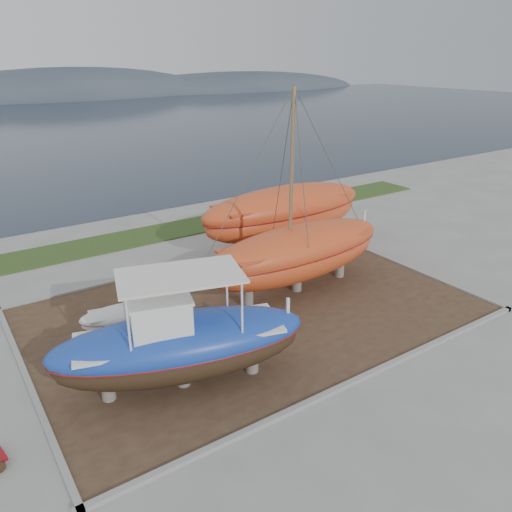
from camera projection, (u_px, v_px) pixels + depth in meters
ground at (314, 354)px, 18.38m from camera, size 140.00×140.00×0.00m
dirt_patch at (253, 310)px, 21.44m from camera, size 18.00×12.00×0.06m
curb_frame at (253, 309)px, 21.42m from camera, size 18.60×12.60×0.15m
grass_strip at (148, 235)px, 30.26m from camera, size 44.00×3.00×0.08m
sea at (1, 129)px, 72.10m from camera, size 260.00×100.00×0.04m
blue_caique at (180, 332)px, 15.87m from camera, size 8.69×4.76×4.00m
white_dinghy at (129, 319)px, 19.57m from camera, size 3.89×2.09×1.11m
orange_sailboat at (300, 196)px, 21.49m from camera, size 9.54×3.04×9.03m
orange_bare_hull at (284, 218)px, 27.76m from camera, size 10.37×3.14×3.40m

